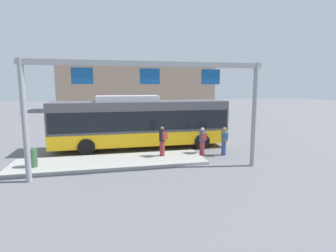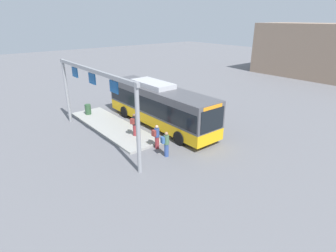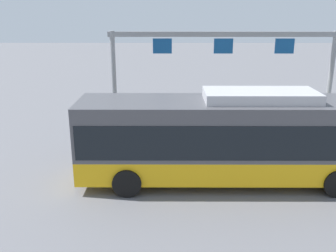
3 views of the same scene
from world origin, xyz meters
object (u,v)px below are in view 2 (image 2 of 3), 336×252
(person_waiting_near, at_px, (166,144))
(person_waiting_mid, at_px, (134,124))
(bus_main, at_px, (159,104))
(person_boarding, at_px, (157,136))
(trash_bin, at_px, (88,109))

(person_waiting_near, bearing_deg, person_waiting_mid, 99.68)
(bus_main, height_order, person_waiting_mid, bus_main)
(bus_main, height_order, person_boarding, bus_main)
(bus_main, xyz_separation_m, person_waiting_mid, (0.85, -2.91, -0.76))
(person_waiting_near, distance_m, person_waiting_mid, 3.71)
(person_waiting_near, height_order, trash_bin, person_waiting_near)
(person_waiting_mid, relative_size, trash_bin, 1.86)
(person_waiting_near, bearing_deg, trash_bin, 103.68)
(bus_main, relative_size, person_waiting_near, 6.74)
(person_boarding, height_order, trash_bin, person_boarding)
(bus_main, xyz_separation_m, person_waiting_near, (4.56, -2.97, -0.92))
(bus_main, relative_size, person_boarding, 6.74)
(person_boarding, relative_size, trash_bin, 1.86)
(person_boarding, relative_size, person_waiting_near, 1.00)
(person_boarding, bearing_deg, bus_main, 46.17)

